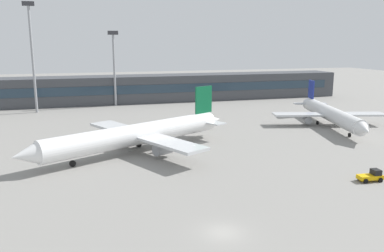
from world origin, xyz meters
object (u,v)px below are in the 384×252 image
object	(u,v)px
floodlight_tower_west	(114,63)
floodlight_tower_east	(32,51)
airplane_mid	(331,114)
airplane_near	(136,135)
baggage_tug_yellow	(371,176)

from	to	relation	value
floodlight_tower_west	floodlight_tower_east	xyz separation A→B (m)	(-23.22, -6.26, 3.88)
airplane_mid	floodlight_tower_east	distance (m)	82.49
airplane_near	baggage_tug_yellow	xyz separation A→B (m)	(30.97, -24.81, -2.55)
airplane_mid	floodlight_tower_west	distance (m)	67.14
baggage_tug_yellow	floodlight_tower_west	bearing A→B (deg)	110.10
baggage_tug_yellow	airplane_mid	bearing A→B (deg)	63.42
airplane_mid	baggage_tug_yellow	xyz separation A→B (m)	(-17.59, -35.14, -2.17)
airplane_mid	baggage_tug_yellow	bearing A→B (deg)	-116.58
baggage_tug_yellow	floodlight_tower_east	bearing A→B (deg)	125.18
floodlight_tower_east	airplane_near	bearing A→B (deg)	-66.37
airplane_near	airplane_mid	bearing A→B (deg)	12.02
floodlight_tower_east	airplane_mid	bearing A→B (deg)	-29.57
baggage_tug_yellow	floodlight_tower_west	distance (m)	87.70
baggage_tug_yellow	floodlight_tower_west	size ratio (longest dim) A/B	0.16
airplane_mid	floodlight_tower_west	world-z (taller)	floodlight_tower_west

